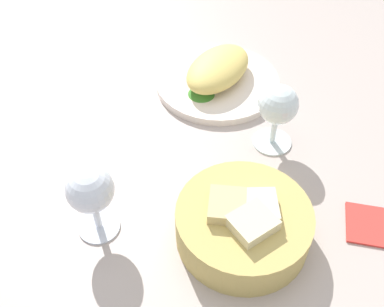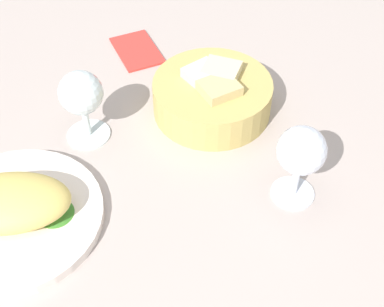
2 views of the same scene
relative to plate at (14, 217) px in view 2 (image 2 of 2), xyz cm
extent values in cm
cube|color=#B0A19A|center=(14.17, -1.12, -1.70)|extent=(140.00, 140.00, 2.00)
cylinder|color=white|center=(0.00, 0.00, 0.00)|extent=(23.60, 23.60, 1.40)
ellipsoid|color=#DFC363|center=(0.00, 0.00, 3.14)|extent=(18.73, 17.01, 4.87)
cone|color=#3A7F2A|center=(4.52, -3.27, 1.28)|extent=(4.98, 4.98, 1.17)
cylinder|color=tan|center=(34.45, 1.21, 2.08)|extent=(18.60, 18.60, 5.56)
cube|color=beige|center=(36.68, 1.88, 3.82)|extent=(7.13, 7.29, 5.48)
cube|color=beige|center=(34.05, 3.16, 3.87)|extent=(5.20, 4.68, 5.20)
cube|color=#CEB679|center=(33.80, -1.11, 3.77)|extent=(6.10, 5.63, 5.46)
cylinder|color=silver|center=(32.41, -19.05, -0.40)|extent=(6.00, 6.00, 0.60)
cylinder|color=silver|center=(32.41, -19.05, 2.28)|extent=(1.00, 1.00, 4.77)
sphere|color=silver|center=(32.41, -19.05, 7.91)|extent=(6.48, 6.48, 6.48)
cylinder|color=silver|center=(15.92, 8.22, -0.40)|extent=(6.60, 6.60, 0.60)
cylinder|color=silver|center=(15.92, 8.22, 2.18)|extent=(1.00, 1.00, 4.56)
sphere|color=silver|center=(15.92, 8.22, 7.69)|extent=(6.46, 6.46, 6.46)
cube|color=red|center=(33.77, 21.92, -0.30)|extent=(9.36, 12.32, 0.80)
camera|label=1|loc=(70.18, -6.77, 54.22)|focal=42.75mm
camera|label=2|loc=(-7.05, -47.67, 56.30)|focal=49.81mm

